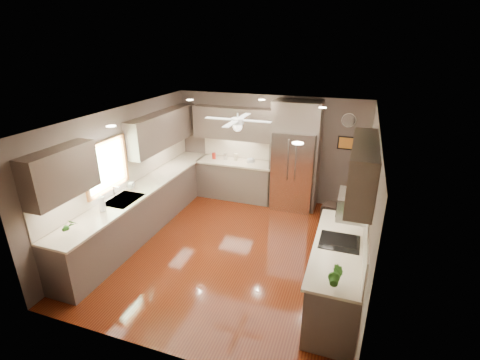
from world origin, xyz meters
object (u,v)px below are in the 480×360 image
Objects in this scene: bowl at (251,162)px; paper_towel at (102,204)px; canister_a at (214,156)px; stool at (331,214)px; microwave at (353,205)px; refrigerator at (295,158)px; canister_c at (236,157)px; potted_plant_right at (335,276)px; soap_bottle at (132,185)px; canister_b at (225,157)px; potted_plant_left at (68,225)px.

paper_towel is (-1.62, -3.22, 0.12)m from bowl.
canister_a is 3.11m from stool.
microwave is 4.04m from paper_towel.
canister_a is at bearing 179.14° from refrigerator.
paper_towel reaches higher than canister_a.
canister_c reaches higher than stool.
paper_towel is (-3.89, 0.71, -0.02)m from potted_plant_right.
bowl is at bearing -7.33° from canister_c.
microwave is (4.08, -0.49, 0.44)m from soap_bottle.
bowl is (0.93, 0.02, -0.06)m from canister_a.
potted_plant_right is at bearing -50.65° from canister_a.
refrigerator is 5.47× the size of stool.
canister_b reaches higher than bowl.
microwave reaches higher than potted_plant_right.
potted_plant_right reaches higher than stool.
paper_towel reaches higher than stool.
soap_bottle is at bearing -156.63° from stool.
potted_plant_left reaches higher than stool.
canister_a is 0.51× the size of potted_plant_left.
potted_plant_left is 4.18m from microwave.
potted_plant_left is 4.97m from stool.
potted_plant_left reaches higher than soap_bottle.
canister_a is at bearing 80.62° from potted_plant_left.
stool is at bearing -12.48° from canister_a.
potted_plant_right is 3.96m from paper_towel.
canister_a reaches higher than stool.
soap_bottle reaches higher than stool.
soap_bottle is 0.74× the size of paper_towel.
canister_b is 0.34× the size of stool.
stool is (-0.28, 3.27, -0.86)m from potted_plant_right.
canister_a is 0.98× the size of canister_b.
canister_a is 0.55m from canister_c.
soap_bottle is (-1.31, -2.32, 0.01)m from canister_c.
microwave reaches higher than canister_b.
bowl is 3.61m from paper_towel.
canister_c is 0.51× the size of potted_plant_right.
canister_c is at bearing 2.79° from canister_b.
soap_bottle is at bearing 157.26° from potted_plant_right.
potted_plant_left is 4.30m from bowl.
canister_b is 0.66m from bowl.
refrigerator reaches higher than paper_towel.
potted_plant_left is (-1.20, -4.04, 0.05)m from canister_c.
paper_towel is at bearing -84.96° from soap_bottle.
canister_c is 0.06× the size of refrigerator.
soap_bottle is at bearing -126.82° from bowl.
soap_bottle is 1.73m from potted_plant_left.
potted_plant_right reaches higher than canister_b.
refrigerator is at bearing 38.87° from soap_bottle.
refrigerator reaches higher than canister_a.
bowl is at bearing 1.35° from canister_a.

